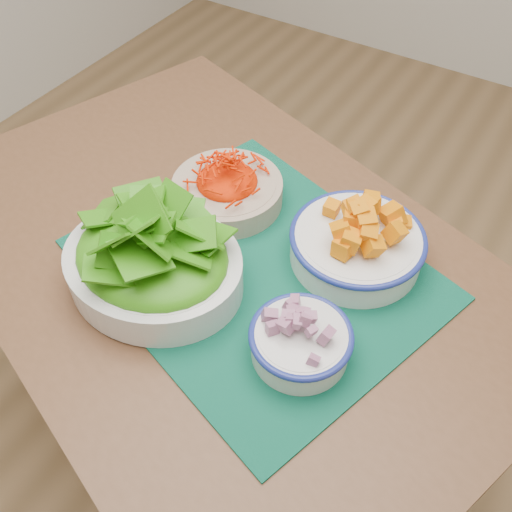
{
  "coord_description": "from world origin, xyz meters",
  "views": [
    {
      "loc": [
        0.33,
        -0.68,
        1.48
      ],
      "look_at": [
        0.0,
        -0.16,
        0.78
      ],
      "focal_mm": 40.0,
      "sensor_mm": 36.0,
      "label": 1
    }
  ],
  "objects_px": {
    "carrot_bowl": "(227,186)",
    "lettuce_bowl": "(151,253)",
    "table": "(216,288)",
    "squash_bowl": "(358,236)",
    "onion_bowl": "(301,339)",
    "placemat": "(256,269)"
  },
  "relations": [
    {
      "from": "placemat",
      "to": "onion_bowl",
      "type": "height_order",
      "value": "onion_bowl"
    },
    {
      "from": "table",
      "to": "placemat",
      "type": "height_order",
      "value": "placemat"
    },
    {
      "from": "carrot_bowl",
      "to": "onion_bowl",
      "type": "bearing_deg",
      "value": -38.59
    },
    {
      "from": "squash_bowl",
      "to": "onion_bowl",
      "type": "xyz_separation_m",
      "value": [
        0.01,
        -0.21,
        -0.02
      ]
    },
    {
      "from": "table",
      "to": "squash_bowl",
      "type": "xyz_separation_m",
      "value": [
        0.22,
        0.11,
        0.17
      ]
    },
    {
      "from": "carrot_bowl",
      "to": "lettuce_bowl",
      "type": "xyz_separation_m",
      "value": [
        0.01,
        -0.22,
        0.03
      ]
    },
    {
      "from": "table",
      "to": "onion_bowl",
      "type": "bearing_deg",
      "value": -6.01
    },
    {
      "from": "placemat",
      "to": "onion_bowl",
      "type": "distance_m",
      "value": 0.18
    },
    {
      "from": "carrot_bowl",
      "to": "table",
      "type": "bearing_deg",
      "value": -69.13
    },
    {
      "from": "carrot_bowl",
      "to": "onion_bowl",
      "type": "relative_size",
      "value": 1.27
    },
    {
      "from": "table",
      "to": "onion_bowl",
      "type": "relative_size",
      "value": 7.44
    },
    {
      "from": "table",
      "to": "squash_bowl",
      "type": "bearing_deg",
      "value": 44.87
    },
    {
      "from": "carrot_bowl",
      "to": "lettuce_bowl",
      "type": "bearing_deg",
      "value": -87.67
    },
    {
      "from": "squash_bowl",
      "to": "lettuce_bowl",
      "type": "bearing_deg",
      "value": -139.03
    },
    {
      "from": "carrot_bowl",
      "to": "onion_bowl",
      "type": "height_order",
      "value": "carrot_bowl"
    },
    {
      "from": "lettuce_bowl",
      "to": "onion_bowl",
      "type": "relative_size",
      "value": 1.82
    },
    {
      "from": "table",
      "to": "placemat",
      "type": "distance_m",
      "value": 0.14
    },
    {
      "from": "carrot_bowl",
      "to": "squash_bowl",
      "type": "xyz_separation_m",
      "value": [
        0.26,
        -0.0,
        0.02
      ]
    },
    {
      "from": "placemat",
      "to": "squash_bowl",
      "type": "height_order",
      "value": "squash_bowl"
    },
    {
      "from": "squash_bowl",
      "to": "table",
      "type": "bearing_deg",
      "value": -154.27
    },
    {
      "from": "squash_bowl",
      "to": "carrot_bowl",
      "type": "bearing_deg",
      "value": 179.17
    },
    {
      "from": "carrot_bowl",
      "to": "onion_bowl",
      "type": "distance_m",
      "value": 0.35
    }
  ]
}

